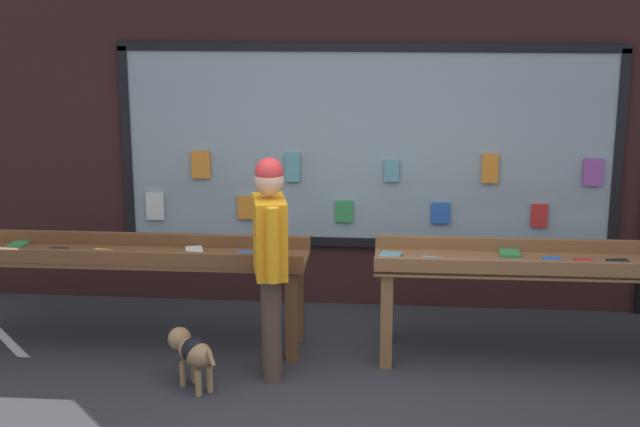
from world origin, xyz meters
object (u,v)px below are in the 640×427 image
at_px(display_table_left, 125,262).
at_px(small_dog, 193,351).
at_px(display_table_right, 564,271).
at_px(person_browsing, 270,252).

height_order(display_table_left, small_dog, display_table_left).
distance_m(display_table_left, small_dog, 1.10).
distance_m(display_table_left, display_table_right, 3.40).
bearing_deg(small_dog, display_table_left, -1.15).
height_order(display_table_left, person_browsing, person_browsing).
distance_m(display_table_right, small_dog, 2.84).
xyz_separation_m(person_browsing, small_dog, (-0.53, -0.25, -0.68)).
bearing_deg(display_table_right, display_table_left, -179.98).
bearing_deg(display_table_left, small_dog, -46.85).
distance_m(person_browsing, small_dog, 0.90).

